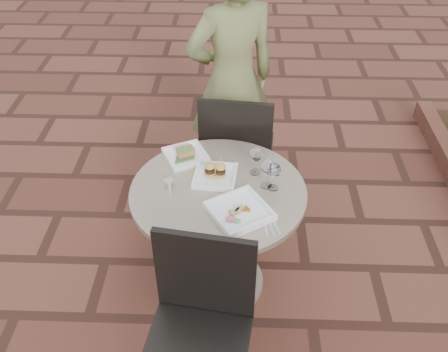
{
  "coord_description": "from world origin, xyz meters",
  "views": [
    {
      "loc": [
        -0.02,
        -2.07,
        2.37
      ],
      "look_at": [
        -0.08,
        -0.14,
        0.82
      ],
      "focal_mm": 40.0,
      "sensor_mm": 36.0,
      "label": 1
    }
  ],
  "objects_px": {
    "plate_sliders": "(215,174)",
    "cafe_table": "(218,224)",
    "chair_near": "(201,315)",
    "plate_salmon": "(186,155)",
    "chair_far": "(237,146)",
    "plate_tuna": "(239,211)",
    "diner": "(232,82)"
  },
  "relations": [
    {
      "from": "plate_sliders",
      "to": "cafe_table",
      "type": "bearing_deg",
      "value": -78.62
    },
    {
      "from": "chair_near",
      "to": "plate_salmon",
      "type": "height_order",
      "value": "chair_near"
    },
    {
      "from": "cafe_table",
      "to": "chair_far",
      "type": "height_order",
      "value": "chair_far"
    },
    {
      "from": "plate_sliders",
      "to": "chair_far",
      "type": "bearing_deg",
      "value": 78.89
    },
    {
      "from": "cafe_table",
      "to": "plate_tuna",
      "type": "relative_size",
      "value": 2.49
    },
    {
      "from": "plate_salmon",
      "to": "plate_tuna",
      "type": "height_order",
      "value": "plate_salmon"
    },
    {
      "from": "chair_far",
      "to": "chair_near",
      "type": "xyz_separation_m",
      "value": [
        -0.14,
        -1.27,
        0.0
      ]
    },
    {
      "from": "plate_salmon",
      "to": "plate_sliders",
      "type": "bearing_deg",
      "value": -45.53
    },
    {
      "from": "diner",
      "to": "plate_tuna",
      "type": "relative_size",
      "value": 4.64
    },
    {
      "from": "cafe_table",
      "to": "plate_tuna",
      "type": "distance_m",
      "value": 0.33
    },
    {
      "from": "plate_salmon",
      "to": "diner",
      "type": "bearing_deg",
      "value": 70.68
    },
    {
      "from": "cafe_table",
      "to": "diner",
      "type": "bearing_deg",
      "value": 87.16
    },
    {
      "from": "chair_near",
      "to": "diner",
      "type": "bearing_deg",
      "value": 95.12
    },
    {
      "from": "chair_far",
      "to": "plate_tuna",
      "type": "height_order",
      "value": "chair_far"
    },
    {
      "from": "chair_far",
      "to": "plate_sliders",
      "type": "bearing_deg",
      "value": 84.66
    },
    {
      "from": "chair_near",
      "to": "plate_tuna",
      "type": "distance_m",
      "value": 0.52
    },
    {
      "from": "plate_sliders",
      "to": "plate_tuna",
      "type": "bearing_deg",
      "value": -64.22
    },
    {
      "from": "chair_far",
      "to": "chair_near",
      "type": "height_order",
      "value": "same"
    },
    {
      "from": "plate_salmon",
      "to": "chair_far",
      "type": "bearing_deg",
      "value": 53.27
    },
    {
      "from": "diner",
      "to": "plate_salmon",
      "type": "xyz_separation_m",
      "value": [
        -0.24,
        -0.67,
        -0.09
      ]
    },
    {
      "from": "cafe_table",
      "to": "diner",
      "type": "xyz_separation_m",
      "value": [
        0.05,
        0.94,
        0.35
      ]
    },
    {
      "from": "plate_salmon",
      "to": "cafe_table",
      "type": "bearing_deg",
      "value": -54.83
    },
    {
      "from": "diner",
      "to": "cafe_table",
      "type": "bearing_deg",
      "value": 62.68
    },
    {
      "from": "chair_far",
      "to": "diner",
      "type": "xyz_separation_m",
      "value": [
        -0.04,
        0.3,
        0.29
      ]
    },
    {
      "from": "chair_near",
      "to": "plate_sliders",
      "type": "xyz_separation_m",
      "value": [
        0.03,
        0.72,
        0.21
      ]
    },
    {
      "from": "plate_salmon",
      "to": "chair_near",
      "type": "bearing_deg",
      "value": -81.07
    },
    {
      "from": "chair_far",
      "to": "plate_salmon",
      "type": "relative_size",
      "value": 3.26
    },
    {
      "from": "plate_tuna",
      "to": "plate_salmon",
      "type": "bearing_deg",
      "value": 124.19
    },
    {
      "from": "diner",
      "to": "plate_sliders",
      "type": "bearing_deg",
      "value": 61.07
    },
    {
      "from": "cafe_table",
      "to": "plate_tuna",
      "type": "xyz_separation_m",
      "value": [
        0.11,
        -0.17,
        0.26
      ]
    },
    {
      "from": "cafe_table",
      "to": "chair_far",
      "type": "bearing_deg",
      "value": 82.19
    },
    {
      "from": "plate_sliders",
      "to": "plate_salmon",
      "type": "bearing_deg",
      "value": 134.47
    }
  ]
}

